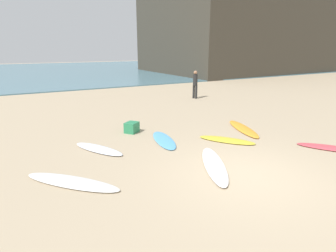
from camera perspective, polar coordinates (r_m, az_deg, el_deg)
name	(u,v)px	position (r m, az deg, el deg)	size (l,w,h in m)	color
ground_plane	(248,176)	(7.30, 16.01, -9.77)	(120.00, 120.00, 0.00)	tan
ocean_water	(53,71)	(41.56, -22.57, 10.44)	(120.00, 40.00, 0.08)	slate
coastal_headland	(250,17)	(41.28, 16.50, 20.65)	(25.92, 16.04, 13.99)	#3D382D
surfboard_0	(72,182)	(7.02, -19.14, -10.80)	(0.56, 2.54, 0.07)	silver
surfboard_1	(214,165)	(7.63, 9.45, -7.83)	(0.53, 2.59, 0.09)	silver
surfboard_2	(164,140)	(9.50, -0.84, -2.89)	(0.60, 2.03, 0.06)	#55A1D9
surfboard_3	(243,129)	(11.18, 15.16, -0.50)	(0.55, 2.47, 0.08)	gold
surfboard_4	(99,149)	(8.91, -14.07, -4.59)	(0.51, 1.96, 0.09)	silver
surfboard_5	(335,148)	(10.15, 31.04, -3.96)	(0.55, 2.18, 0.07)	#D14650
surfboard_6	(227,140)	(9.68, 11.97, -2.83)	(0.58, 1.91, 0.08)	yellow
beachgoer_near	(195,83)	(17.46, 5.60, 8.76)	(0.35, 0.35, 1.71)	black
beach_cooler	(132,127)	(10.47, -7.45, -0.29)	(0.48, 0.41, 0.39)	#287F51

